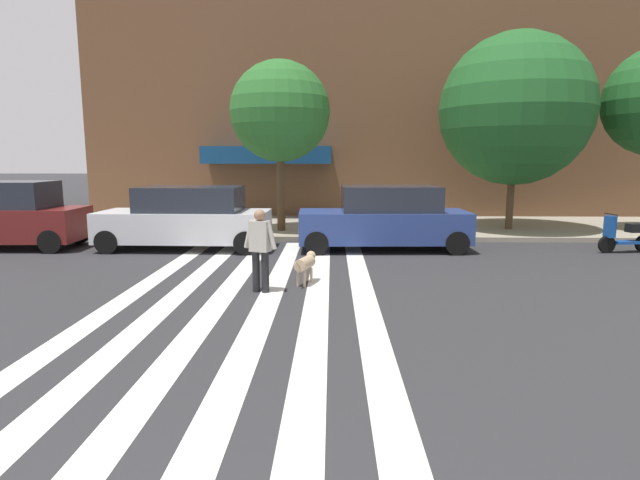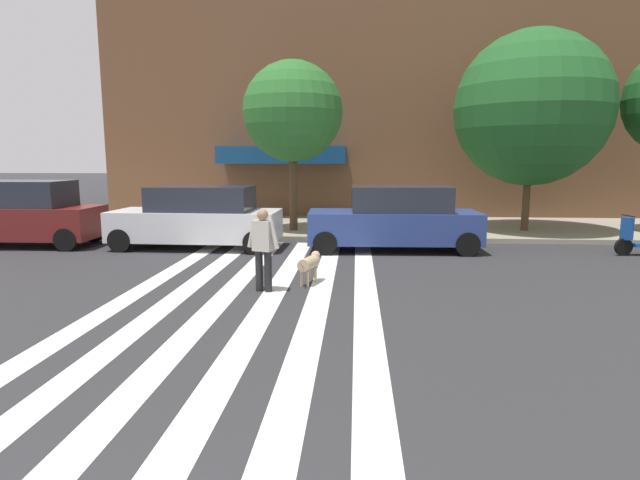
{
  "view_description": "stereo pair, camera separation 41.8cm",
  "coord_description": "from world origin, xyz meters",
  "px_view_note": "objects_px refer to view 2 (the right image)",
  "views": [
    {
      "loc": [
        1.32,
        -1.41,
        2.62
      ],
      "look_at": [
        1.11,
        7.37,
        1.22
      ],
      "focal_mm": 28.84,
      "sensor_mm": 36.0,
      "label": 1
    },
    {
      "loc": [
        1.74,
        -1.39,
        2.62
      ],
      "look_at": [
        1.11,
        7.37,
        1.22
      ],
      "focal_mm": 28.84,
      "sensor_mm": 36.0,
      "label": 2
    }
  ],
  "objects_px": {
    "parked_car_behind_first": "(198,218)",
    "pedestrian_dog_walker": "(263,245)",
    "parked_car_third_in_line": "(395,219)",
    "dog_on_leash": "(310,263)",
    "street_tree_nearest": "(293,112)",
    "street_tree_middle": "(532,109)",
    "parked_car_near_curb": "(21,215)"
  },
  "relations": [
    {
      "from": "parked_car_behind_first",
      "to": "street_tree_nearest",
      "type": "distance_m",
      "value": 5.01
    },
    {
      "from": "parked_car_behind_first",
      "to": "pedestrian_dog_walker",
      "type": "xyz_separation_m",
      "value": [
        2.81,
        -4.81,
        0.03
      ]
    },
    {
      "from": "street_tree_nearest",
      "to": "street_tree_middle",
      "type": "relative_size",
      "value": 0.85
    },
    {
      "from": "parked_car_behind_first",
      "to": "street_tree_middle",
      "type": "height_order",
      "value": "street_tree_middle"
    },
    {
      "from": "street_tree_nearest",
      "to": "parked_car_behind_first",
      "type": "bearing_deg",
      "value": -130.19
    },
    {
      "from": "street_tree_nearest",
      "to": "parked_car_third_in_line",
      "type": "bearing_deg",
      "value": -41.67
    },
    {
      "from": "street_tree_nearest",
      "to": "pedestrian_dog_walker",
      "type": "relative_size",
      "value": 3.47
    },
    {
      "from": "parked_car_near_curb",
      "to": "parked_car_third_in_line",
      "type": "height_order",
      "value": "parked_car_near_curb"
    },
    {
      "from": "parked_car_third_in_line",
      "to": "street_tree_middle",
      "type": "relative_size",
      "value": 0.73
    },
    {
      "from": "parked_car_third_in_line",
      "to": "dog_on_leash",
      "type": "bearing_deg",
      "value": -116.65
    },
    {
      "from": "street_tree_nearest",
      "to": "dog_on_leash",
      "type": "relative_size",
      "value": 5.86
    },
    {
      "from": "parked_car_behind_first",
      "to": "parked_car_third_in_line",
      "type": "xyz_separation_m",
      "value": [
        5.73,
        0.0,
        0.0
      ]
    },
    {
      "from": "parked_car_near_curb",
      "to": "dog_on_leash",
      "type": "bearing_deg",
      "value": -24.46
    },
    {
      "from": "parked_car_near_curb",
      "to": "pedestrian_dog_walker",
      "type": "relative_size",
      "value": 2.86
    },
    {
      "from": "street_tree_nearest",
      "to": "dog_on_leash",
      "type": "height_order",
      "value": "street_tree_nearest"
    },
    {
      "from": "parked_car_third_in_line",
      "to": "pedestrian_dog_walker",
      "type": "xyz_separation_m",
      "value": [
        -2.92,
        -4.81,
        0.03
      ]
    },
    {
      "from": "street_tree_nearest",
      "to": "pedestrian_dog_walker",
      "type": "distance_m",
      "value": 8.38
    },
    {
      "from": "parked_car_third_in_line",
      "to": "pedestrian_dog_walker",
      "type": "relative_size",
      "value": 2.96
    },
    {
      "from": "pedestrian_dog_walker",
      "to": "parked_car_third_in_line",
      "type": "bearing_deg",
      "value": 58.72
    },
    {
      "from": "street_tree_middle",
      "to": "parked_car_third_in_line",
      "type": "bearing_deg",
      "value": -143.91
    },
    {
      "from": "pedestrian_dog_walker",
      "to": "dog_on_leash",
      "type": "bearing_deg",
      "value": 38.85
    },
    {
      "from": "street_tree_middle",
      "to": "street_tree_nearest",
      "type": "bearing_deg",
      "value": -176.28
    },
    {
      "from": "street_tree_middle",
      "to": "dog_on_leash",
      "type": "xyz_separation_m",
      "value": [
        -6.78,
        -7.56,
        -3.81
      ]
    },
    {
      "from": "parked_car_behind_first",
      "to": "dog_on_leash",
      "type": "bearing_deg",
      "value": -48.39
    },
    {
      "from": "parked_car_behind_first",
      "to": "dog_on_leash",
      "type": "height_order",
      "value": "parked_car_behind_first"
    },
    {
      "from": "parked_car_behind_first",
      "to": "street_tree_middle",
      "type": "relative_size",
      "value": 0.73
    },
    {
      "from": "street_tree_middle",
      "to": "parked_car_behind_first",
      "type": "bearing_deg",
      "value": -161.79
    },
    {
      "from": "parked_car_near_curb",
      "to": "street_tree_nearest",
      "type": "xyz_separation_m",
      "value": [
        7.87,
        2.91,
        3.2
      ]
    },
    {
      "from": "street_tree_nearest",
      "to": "dog_on_leash",
      "type": "distance_m",
      "value": 8.04
    },
    {
      "from": "pedestrian_dog_walker",
      "to": "street_tree_middle",
      "type": "bearing_deg",
      "value": 47.21
    },
    {
      "from": "parked_car_third_in_line",
      "to": "street_tree_nearest",
      "type": "xyz_separation_m",
      "value": [
        -3.27,
        2.91,
        3.25
      ]
    },
    {
      "from": "street_tree_middle",
      "to": "pedestrian_dog_walker",
      "type": "xyz_separation_m",
      "value": [
        -7.63,
        -8.24,
        -3.32
      ]
    }
  ]
}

